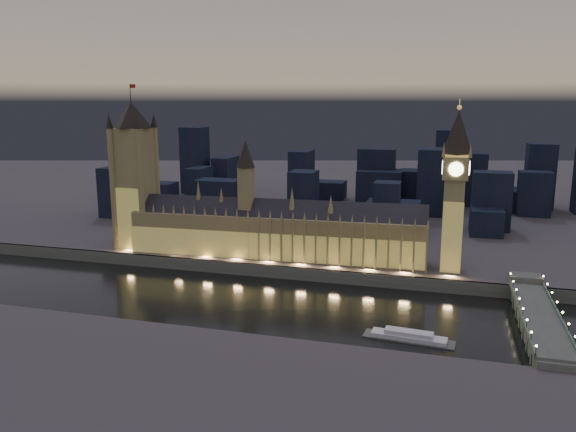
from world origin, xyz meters
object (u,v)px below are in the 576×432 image
(palace_of_westminster, at_px, (273,230))
(river_boat, at_px, (409,337))
(elizabeth_tower, at_px, (455,177))
(victoria_tower, at_px, (134,168))
(westminster_bridge, at_px, (537,318))

(palace_of_westminster, bearing_deg, river_boat, -44.50)
(palace_of_westminster, bearing_deg, elizabeth_tower, 0.09)
(palace_of_westminster, relative_size, victoria_tower, 1.76)
(palace_of_westminster, distance_m, victoria_tower, 109.82)
(elizabeth_tower, bearing_deg, palace_of_westminster, -179.91)
(victoria_tower, xyz_separation_m, elizabeth_tower, (218.00, 0.00, 1.33))
(victoria_tower, bearing_deg, river_boat, -25.52)
(palace_of_westminster, height_order, westminster_bridge, palace_of_westminster)
(westminster_bridge, bearing_deg, palace_of_westminster, 157.42)
(elizabeth_tower, bearing_deg, victoria_tower, -180.00)
(victoria_tower, height_order, westminster_bridge, victoria_tower)
(palace_of_westminster, xyz_separation_m, victoria_tower, (-102.84, 0.17, 38.53))
(victoria_tower, bearing_deg, westminster_bridge, -14.13)
(victoria_tower, relative_size, river_boat, 2.64)
(westminster_bridge, bearing_deg, river_boat, -153.51)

